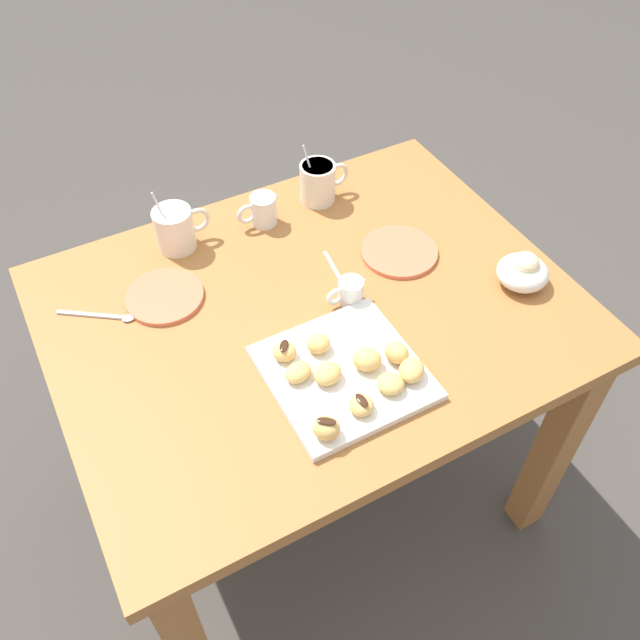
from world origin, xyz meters
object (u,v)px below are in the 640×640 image
at_px(saucer_coral_right, 165,296).
at_px(beignet_9, 397,353).
at_px(coffee_mug_cream_right, 319,181).
at_px(beignet_2, 298,372).
at_px(beignet_7, 367,359).
at_px(beignet_4, 390,384).
at_px(beignet_6, 412,370).
at_px(beignet_1, 284,352).
at_px(cream_pitcher_white, 263,209).
at_px(coffee_mug_cream_left, 175,228).
at_px(pastry_plate_square, 344,373).
at_px(beignet_5, 361,405).
at_px(dining_table, 313,349).
at_px(chocolate_sauce_pitcher, 350,291).
at_px(beignet_8, 326,428).
at_px(beignet_0, 318,343).
at_px(beignet_3, 328,373).
at_px(ice_cream_bowl, 523,271).
at_px(saucer_coral_left, 399,251).

distance_m(saucer_coral_right, beignet_9, 0.50).
relative_size(coffee_mug_cream_right, beignet_9, 2.98).
xyz_separation_m(beignet_2, beignet_9, (0.18, -0.05, 0.01)).
relative_size(coffee_mug_cream_right, beignet_7, 2.69).
xyz_separation_m(saucer_coral_right, beignet_9, (0.32, -0.37, 0.03)).
distance_m(beignet_4, beignet_7, 0.07).
bearing_deg(beignet_6, beignet_1, 140.90).
distance_m(cream_pitcher_white, beignet_9, 0.50).
relative_size(coffee_mug_cream_left, saucer_coral_right, 0.93).
bearing_deg(coffee_mug_cream_right, beignet_9, -102.35).
xyz_separation_m(pastry_plate_square, beignet_5, (-0.02, -0.09, 0.02)).
bearing_deg(beignet_9, beignet_1, 150.15).
distance_m(dining_table, chocolate_sauce_pitcher, 0.18).
distance_m(coffee_mug_cream_left, cream_pitcher_white, 0.20).
bearing_deg(cream_pitcher_white, dining_table, -95.10).
distance_m(beignet_2, beignet_7, 0.13).
height_order(beignet_4, beignet_8, beignet_8).
relative_size(beignet_0, beignet_6, 0.81).
distance_m(coffee_mug_cream_left, beignet_0, 0.44).
bearing_deg(beignet_3, beignet_2, 146.93).
height_order(saucer_coral_right, beignet_8, beignet_8).
xyz_separation_m(ice_cream_bowl, beignet_9, (-0.35, -0.06, 0.00)).
height_order(pastry_plate_square, beignet_9, beignet_9).
distance_m(coffee_mug_cream_right, beignet_0, 0.48).
xyz_separation_m(coffee_mug_cream_left, beignet_3, (0.11, -0.49, -0.02)).
height_order(beignet_0, beignet_1, beignet_0).
bearing_deg(coffee_mug_cream_left, beignet_3, -77.85).
bearing_deg(beignet_1, beignet_0, -11.20).
bearing_deg(saucer_coral_left, coffee_mug_cream_right, 104.11).
bearing_deg(dining_table, coffee_mug_cream_right, 59.74).
bearing_deg(beignet_5, beignet_3, 102.37).
distance_m(coffee_mug_cream_left, beignet_3, 0.50).
xyz_separation_m(dining_table, beignet_7, (0.01, -0.19, 0.17)).
relative_size(chocolate_sauce_pitcher, beignet_1, 2.05).
xyz_separation_m(saucer_coral_right, beignet_3, (0.19, -0.35, 0.03)).
height_order(beignet_2, beignet_7, beignet_7).
bearing_deg(saucer_coral_left, chocolate_sauce_pitcher, -156.03).
bearing_deg(coffee_mug_cream_left, pastry_plate_square, -73.76).
bearing_deg(beignet_6, dining_table, 105.52).
bearing_deg(beignet_8, beignet_4, 11.55).
height_order(beignet_0, beignet_3, same).
height_order(saucer_coral_right, beignet_6, beignet_6).
xyz_separation_m(dining_table, saucer_coral_right, (-0.26, 0.17, 0.14)).
distance_m(dining_table, pastry_plate_square, 0.23).
bearing_deg(beignet_2, beignet_7, -16.85).
height_order(pastry_plate_square, beignet_7, beignet_7).
xyz_separation_m(beignet_0, beignet_8, (-0.08, -0.17, 0.00)).
distance_m(beignet_2, beignet_3, 0.05).
xyz_separation_m(ice_cream_bowl, beignet_8, (-0.54, -0.14, 0.00)).
distance_m(beignet_3, beignet_8, 0.12).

